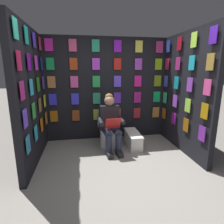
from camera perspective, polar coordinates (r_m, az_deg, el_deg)
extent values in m
plane|color=gray|center=(3.08, 3.61, -20.01)|extent=(30.00, 30.00, 0.00)
cube|color=black|center=(4.47, -1.68, 6.91)|extent=(2.96, 0.10, 2.40)
cube|color=#AE6012|center=(4.50, -17.40, -1.26)|extent=(0.17, 0.01, 0.26)
cube|color=brown|center=(4.45, -11.05, -1.04)|extent=(0.17, 0.01, 0.26)
cube|color=#86A231|center=(4.47, -4.65, -0.79)|extent=(0.17, 0.01, 0.26)
cube|color=#9E3F28|center=(4.53, 1.64, -0.54)|extent=(0.17, 0.01, 0.26)
cube|color=maroon|center=(4.65, 7.67, -0.30)|extent=(0.17, 0.01, 0.26)
cube|color=#A97537|center=(4.82, 13.34, -0.07)|extent=(0.17, 0.01, 0.26)
cube|color=#312DED|center=(4.42, -17.75, 3.67)|extent=(0.17, 0.01, 0.26)
cube|color=#3736EE|center=(4.38, -11.27, 3.96)|extent=(0.17, 0.01, 0.26)
cube|color=#279169|center=(4.39, -4.74, 4.19)|extent=(0.17, 0.01, 0.26)
cube|color=#5D2BBF|center=(4.46, 1.67, 4.37)|extent=(0.17, 0.01, 0.26)
cube|color=#AB1B7C|center=(4.58, 7.82, 4.49)|extent=(0.17, 0.01, 0.26)
cube|color=#12A457|center=(4.75, 13.59, 4.55)|extent=(0.17, 0.01, 0.26)
cube|color=#AF6F3C|center=(4.38, -18.11, 8.75)|extent=(0.17, 0.01, 0.26)
cube|color=#DF4D9A|center=(4.33, -11.51, 9.09)|extent=(0.17, 0.01, 0.26)
cube|color=green|center=(4.34, -4.84, 9.31)|extent=(0.17, 0.01, 0.26)
cube|color=#6142E0|center=(4.41, 1.70, 9.41)|extent=(0.17, 0.01, 0.26)
cube|color=#E41B8E|center=(4.54, 7.97, 9.40)|extent=(0.17, 0.01, 0.26)
cube|color=olive|center=(4.71, 13.85, 9.28)|extent=(0.17, 0.01, 0.26)
cube|color=#159047|center=(4.37, -18.49, 13.88)|extent=(0.17, 0.01, 0.26)
cube|color=#B13B14|center=(4.32, -11.75, 14.28)|extent=(0.17, 0.01, 0.26)
cube|color=#B739DD|center=(4.34, -4.95, 14.50)|extent=(0.17, 0.01, 0.26)
cube|color=red|center=(4.40, 1.74, 14.52)|extent=(0.17, 0.01, 0.26)
cube|color=purple|center=(4.53, 8.14, 14.36)|extent=(0.17, 0.01, 0.26)
cube|color=#81B417|center=(4.70, 14.12, 14.05)|extent=(0.17, 0.01, 0.26)
cube|color=#CA1E9E|center=(4.39, -18.88, 18.99)|extent=(0.17, 0.01, 0.26)
cube|color=#D14774|center=(4.35, -12.01, 19.45)|extent=(0.17, 0.01, 0.26)
cube|color=#259A6B|center=(4.36, -5.05, 19.66)|extent=(0.17, 0.01, 0.26)
cube|color=purple|center=(4.43, 1.78, 19.60)|extent=(0.17, 0.01, 0.26)
cube|color=#E8D74D|center=(4.55, 8.31, 19.30)|extent=(0.17, 0.01, 0.26)
cube|color=#B4316E|center=(4.72, 14.40, 18.81)|extent=(0.17, 0.01, 0.26)
cube|color=black|center=(4.04, 21.69, 5.32)|extent=(0.10, 1.84, 2.40)
cube|color=#A65716|center=(4.75, 15.64, -0.38)|extent=(0.01, 0.17, 0.26)
cube|color=#871C90|center=(4.32, 18.39, -1.90)|extent=(0.01, 0.17, 0.26)
cube|color=#985D13|center=(3.91, 21.74, -3.75)|extent=(0.01, 0.17, 0.26)
cube|color=purple|center=(3.52, 25.89, -5.99)|extent=(0.01, 0.17, 0.26)
cube|color=#36B984|center=(4.68, 15.93, 4.29)|extent=(0.01, 0.17, 0.26)
cube|color=purple|center=(4.24, 18.77, 3.22)|extent=(0.01, 0.17, 0.26)
cube|color=#A6ED48|center=(3.82, 22.24, 1.90)|extent=(0.01, 0.17, 0.26)
cube|color=#B38311|center=(3.42, 26.55, 0.25)|extent=(0.01, 0.17, 0.26)
cube|color=#3F49CF|center=(4.64, 16.24, 9.09)|extent=(0.01, 0.17, 0.26)
cube|color=teal|center=(4.20, 19.17, 8.51)|extent=(0.01, 0.17, 0.26)
cube|color=purple|center=(3.77, 22.76, 7.76)|extent=(0.01, 0.17, 0.26)
cube|color=#E74893|center=(3.36, 27.23, 6.79)|extent=(0.01, 0.17, 0.26)
cube|color=#B21D51|center=(4.63, 16.56, 13.93)|extent=(0.01, 0.17, 0.26)
cube|color=#AB2775|center=(4.19, 19.58, 13.86)|extent=(0.01, 0.17, 0.26)
cube|color=#1DB0C9|center=(3.76, 23.31, 13.71)|extent=(0.01, 0.17, 0.26)
cube|color=olive|center=(3.35, 27.95, 13.46)|extent=(0.01, 0.17, 0.26)
cube|color=#2A40A8|center=(4.66, 16.89, 18.76)|extent=(0.01, 0.17, 0.26)
cube|color=maroon|center=(4.22, 20.02, 19.18)|extent=(0.01, 0.17, 0.26)
cube|color=#B0F148|center=(3.79, 23.88, 19.63)|extent=(0.01, 0.17, 0.26)
cube|color=#4D1BB7|center=(3.38, 28.71, 20.08)|extent=(0.01, 0.17, 0.26)
cube|color=black|center=(3.57, -23.61, 4.23)|extent=(0.10, 1.84, 2.40)
cube|color=teal|center=(3.00, -24.34, -9.06)|extent=(0.01, 0.17, 0.26)
cube|color=#2DADD7|center=(3.45, -22.31, -5.99)|extent=(0.01, 0.17, 0.26)
cube|color=orange|center=(3.91, -20.76, -3.64)|extent=(0.01, 0.17, 0.26)
cube|color=#D28738|center=(4.38, -19.55, -1.79)|extent=(0.01, 0.17, 0.26)
cube|color=#6948E7|center=(2.88, -25.08, -1.79)|extent=(0.01, 0.17, 0.26)
cube|color=green|center=(3.35, -22.89, 0.38)|extent=(0.01, 0.17, 0.26)
cube|color=olive|center=(3.83, -21.24, 2.00)|extent=(0.01, 0.17, 0.26)
cube|color=yellow|center=(4.31, -19.95, 3.27)|extent=(0.01, 0.17, 0.26)
cube|color=#B5287A|center=(2.82, -25.85, 5.96)|extent=(0.01, 0.17, 0.26)
cube|color=#35B0D6|center=(3.29, -23.50, 7.05)|extent=(0.01, 0.17, 0.26)
cube|color=#288D15|center=(3.78, -21.74, 7.86)|extent=(0.01, 0.17, 0.26)
cube|color=#4E35A0|center=(4.26, -20.37, 8.47)|extent=(0.01, 0.17, 0.26)
cube|color=#B91E50|center=(2.80, -26.68, 13.94)|extent=(0.01, 0.17, 0.26)
cube|color=#7712A0|center=(3.28, -24.14, 13.87)|extent=(0.01, 0.17, 0.26)
cube|color=#E32DD6|center=(3.77, -22.26, 13.80)|extent=(0.01, 0.17, 0.26)
cube|color=navy|center=(4.25, -20.80, 13.74)|extent=(0.01, 0.17, 0.26)
cube|color=#30D7B0|center=(2.84, -27.55, 21.82)|extent=(0.01, 0.17, 0.26)
cube|color=teal|center=(3.32, -24.82, 20.63)|extent=(0.01, 0.17, 0.26)
cube|color=#4431D0|center=(3.80, -22.80, 19.71)|extent=(0.01, 0.17, 0.26)
cube|color=#B9394F|center=(4.28, -21.25, 18.99)|extent=(0.01, 0.17, 0.26)
cylinder|color=white|center=(4.11, -0.93, -8.03)|extent=(0.38, 0.38, 0.40)
cylinder|color=white|center=(4.04, -0.94, -5.23)|extent=(0.41, 0.41, 0.02)
cube|color=white|center=(4.23, -1.76, -1.99)|extent=(0.39, 0.21, 0.36)
cylinder|color=white|center=(4.15, -1.49, -2.30)|extent=(0.39, 0.10, 0.39)
cube|color=black|center=(3.93, -0.89, -1.60)|extent=(0.42, 0.25, 0.52)
sphere|color=tan|center=(3.83, -0.81, 3.43)|extent=(0.21, 0.21, 0.21)
sphere|color=olive|center=(3.85, -0.91, 4.50)|extent=(0.17, 0.17, 0.17)
cylinder|color=#23283D|center=(3.84, 1.27, -5.78)|extent=(0.18, 0.41, 0.15)
cylinder|color=#23283D|center=(3.80, -1.66, -6.02)|extent=(0.18, 0.41, 0.15)
cylinder|color=#23283D|center=(3.76, 1.99, -9.92)|extent=(0.12, 0.12, 0.42)
cylinder|color=#23283D|center=(3.71, -1.02, -10.22)|extent=(0.12, 0.12, 0.42)
cube|color=black|center=(3.78, 2.23, -12.59)|extent=(0.13, 0.27, 0.09)
cube|color=black|center=(3.73, -0.79, -12.93)|extent=(0.13, 0.27, 0.09)
cylinder|color=black|center=(3.83, 2.94, -2.43)|extent=(0.11, 0.32, 0.13)
cylinder|color=black|center=(3.72, -3.55, -2.88)|extent=(0.11, 0.32, 0.13)
cube|color=red|center=(3.63, 0.35, -3.56)|extent=(0.31, 0.15, 0.23)
cube|color=white|center=(4.20, 6.45, -8.48)|extent=(0.27, 0.72, 0.29)
cube|color=white|center=(4.15, 6.51, -6.45)|extent=(0.29, 0.75, 0.03)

